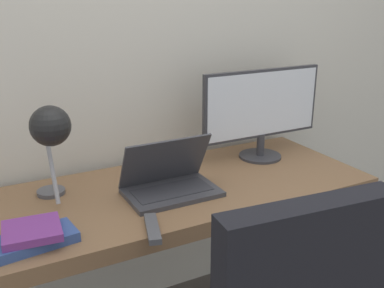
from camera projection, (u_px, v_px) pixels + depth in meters
The scene contains 7 objects.
wall_back at pixel (123, 40), 1.92m from camera, with size 8.00×0.05×2.60m.
desk at pixel (163, 204), 1.79m from camera, with size 1.70×0.64×0.75m.
laptop at pixel (170, 182), 1.73m from camera, with size 0.35×0.23×0.22m.
monitor at pixel (262, 109), 2.04m from camera, with size 0.61×0.20×0.41m.
desk_lamp at pixel (50, 131), 1.53m from camera, with size 0.14×0.26×0.38m.
book_stack at pixel (33, 237), 1.37m from camera, with size 0.27×0.18×0.06m.
tv_remote at pixel (153, 228), 1.46m from camera, with size 0.09×0.18×0.02m.
Camera 1 is at (-0.65, -1.17, 1.49)m, focal length 42.00 mm.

